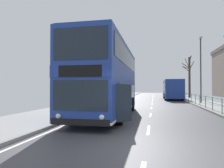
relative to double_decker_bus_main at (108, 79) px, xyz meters
name	(u,v)px	position (x,y,z in m)	size (l,w,h in m)	color
ground	(122,145)	(1.92, -6.36, -2.29)	(15.80, 140.00, 0.20)	#424247
double_decker_bus_main	(108,79)	(0.00, 0.00, 0.00)	(3.33, 10.37, 4.46)	navy
background_bus_far_lane	(172,89)	(5.68, 20.19, -0.69)	(2.78, 9.66, 2.99)	navy
pedestrian_railing_far_kerb	(213,101)	(7.09, 3.54, -1.52)	(0.05, 25.47, 0.99)	#236B4C
street_lamp_far_side	(201,64)	(8.02, 11.68, 2.12)	(0.28, 0.60, 7.41)	#38383D
bare_tree_far_00	(189,76)	(8.83, 24.21, 1.57)	(1.98, 2.04, 7.28)	#423328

